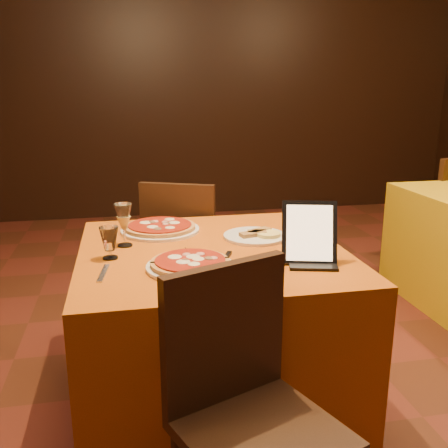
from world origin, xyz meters
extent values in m
cube|color=#5E2D19|center=(0.00, 0.00, -0.01)|extent=(6.00, 7.00, 0.01)
cube|color=black|center=(0.00, 3.50, 1.40)|extent=(6.00, 0.01, 2.80)
cube|color=#B7530B|center=(-0.52, -0.15, 0.38)|extent=(1.10, 1.10, 0.75)
cylinder|color=white|center=(-0.64, -0.37, 0.76)|extent=(0.33, 0.33, 0.01)
cylinder|color=#AD4C23|center=(-0.64, -0.37, 0.77)|extent=(0.30, 0.30, 0.02)
cylinder|color=white|center=(-0.71, 0.16, 0.76)|extent=(0.37, 0.37, 0.01)
cylinder|color=#AD4C23|center=(-0.71, 0.16, 0.77)|extent=(0.33, 0.33, 0.02)
cylinder|color=white|center=(-0.30, -0.03, 0.76)|extent=(0.29, 0.29, 0.01)
cylinder|color=olive|center=(-0.30, -0.03, 0.77)|extent=(0.18, 0.18, 0.02)
cube|color=black|center=(-0.18, -0.39, 0.87)|extent=(0.23, 0.15, 0.24)
cube|color=silver|center=(-0.51, -0.36, 0.75)|extent=(0.12, 0.23, 0.01)
cube|color=#B9B8C0|center=(-0.96, -0.37, 0.75)|extent=(0.04, 0.18, 0.01)
cube|color=silver|center=(-0.58, 0.17, 0.75)|extent=(0.09, 0.15, 0.01)
camera|label=1|loc=(-0.86, -2.13, 1.40)|focal=40.00mm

